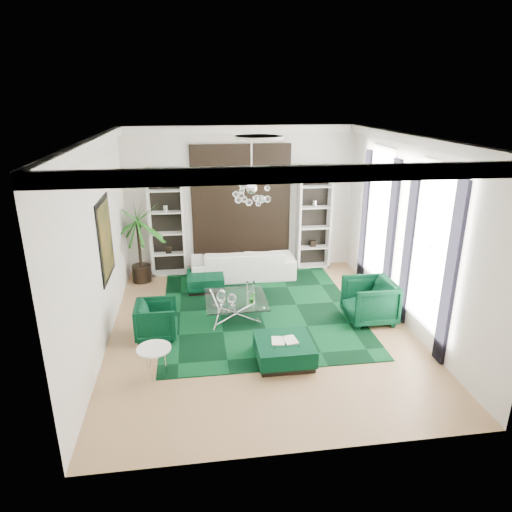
{
  "coord_description": "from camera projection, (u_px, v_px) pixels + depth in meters",
  "views": [
    {
      "loc": [
        -1.26,
        -8.23,
        4.5
      ],
      "look_at": [
        -0.02,
        0.5,
        1.38
      ],
      "focal_mm": 32.0,
      "sensor_mm": 36.0,
      "label": 1
    }
  ],
  "objects": [
    {
      "name": "curtain_near_a",
      "position": [
        450.0,
        276.0,
        7.62
      ],
      "size": [
        0.07,
        0.3,
        3.25
      ],
      "primitive_type": "cube",
      "color": "black",
      "rests_on": "floor"
    },
    {
      "name": "book",
      "position": [
        284.0,
        340.0,
        8.05
      ],
      "size": [
        0.46,
        0.31,
        0.03
      ],
      "primitive_type": "cube",
      "color": "white",
      "rests_on": "ottoman_front"
    },
    {
      "name": "ceiling_medallion",
      "position": [
        259.0,
        137.0,
        8.37
      ],
      "size": [
        0.9,
        0.9,
        0.05
      ],
      "primitive_type": "cylinder",
      "color": "white",
      "rests_on": "ceiling"
    },
    {
      "name": "curtain_far_a",
      "position": [
        391.0,
        235.0,
        9.86
      ],
      "size": [
        0.07,
        0.3,
        3.25
      ],
      "primitive_type": "cube",
      "color": "black",
      "rests_on": "floor"
    },
    {
      "name": "window_far",
      "position": [
        379.0,
        215.0,
        10.51
      ],
      "size": [
        0.03,
        1.1,
        2.9
      ],
      "primitive_type": "cube",
      "color": "white",
      "rests_on": "wall_right"
    },
    {
      "name": "window_near",
      "position": [
        431.0,
        247.0,
        8.27
      ],
      "size": [
        0.03,
        1.1,
        2.9
      ],
      "primitive_type": "cube",
      "color": "white",
      "rests_on": "wall_right"
    },
    {
      "name": "tapestry",
      "position": [
        241.0,
        200.0,
        11.94
      ],
      "size": [
        2.5,
        0.06,
        2.8
      ],
      "primitive_type": "cube",
      "color": "black",
      "rests_on": "wall_back"
    },
    {
      "name": "armchair_right",
      "position": [
        369.0,
        301.0,
        9.51
      ],
      "size": [
        0.99,
        0.96,
        0.9
      ],
      "primitive_type": "imported",
      "rotation": [
        0.0,
        0.0,
        -1.57
      ],
      "color": "black",
      "rests_on": "floor"
    },
    {
      "name": "sofa",
      "position": [
        243.0,
        263.0,
        11.81
      ],
      "size": [
        2.64,
        1.03,
        0.77
      ],
      "primitive_type": "imported",
      "rotation": [
        0.0,
        0.0,
        3.14
      ],
      "color": "white",
      "rests_on": "floor"
    },
    {
      "name": "painting",
      "position": [
        106.0,
        239.0,
        8.9
      ],
      "size": [
        0.04,
        1.3,
        1.6
      ],
      "primitive_type": "cube",
      "color": "black",
      "rests_on": "wall_left"
    },
    {
      "name": "rug",
      "position": [
        258.0,
        307.0,
        10.22
      ],
      "size": [
        4.2,
        5.0,
        0.02
      ],
      "primitive_type": "cube",
      "color": "black",
      "rests_on": "floor"
    },
    {
      "name": "wall_back",
      "position": [
        241.0,
        200.0,
        11.99
      ],
      "size": [
        6.0,
        0.02,
        3.8
      ],
      "primitive_type": "cube",
      "color": "silver",
      "rests_on": "ground"
    },
    {
      "name": "palm",
      "position": [
        138.0,
        232.0,
        11.25
      ],
      "size": [
        1.63,
        1.63,
        2.6
      ],
      "primitive_type": null,
      "color": "#21691B",
      "rests_on": "floor"
    },
    {
      "name": "ottoman_side",
      "position": [
        205.0,
        282.0,
        11.13
      ],
      "size": [
        0.88,
        0.88,
        0.39
      ],
      "primitive_type": "cube",
      "color": "black",
      "rests_on": "floor"
    },
    {
      "name": "shelving_left",
      "position": [
        167.0,
        223.0,
        11.71
      ],
      "size": [
        0.9,
        0.38,
        2.8
      ],
      "primitive_type": null,
      "color": "white",
      "rests_on": "floor"
    },
    {
      "name": "floor",
      "position": [
        261.0,
        328.0,
        9.35
      ],
      "size": [
        6.0,
        7.0,
        0.02
      ],
      "primitive_type": "cube",
      "color": "#A88258",
      "rests_on": "ground"
    },
    {
      "name": "wall_front",
      "position": [
        305.0,
        326.0,
        5.44
      ],
      "size": [
        6.0,
        0.02,
        3.8
      ],
      "primitive_type": "cube",
      "color": "silver",
      "rests_on": "ground"
    },
    {
      "name": "chandelier",
      "position": [
        251.0,
        188.0,
        8.57
      ],
      "size": [
        0.86,
        0.86,
        0.77
      ],
      "primitive_type": null,
      "color": "white",
      "rests_on": "ceiling"
    },
    {
      "name": "coffee_table",
      "position": [
        236.0,
        308.0,
        9.7
      ],
      "size": [
        1.27,
        1.27,
        0.44
      ],
      "primitive_type": null,
      "color": "white",
      "rests_on": "floor"
    },
    {
      "name": "ceiling",
      "position": [
        261.0,
        136.0,
        8.08
      ],
      "size": [
        6.0,
        7.0,
        0.02
      ],
      "primitive_type": "cube",
      "color": "white",
      "rests_on": "ground"
    },
    {
      "name": "crown_molding",
      "position": [
        261.0,
        143.0,
        8.11
      ],
      "size": [
        6.0,
        7.0,
        0.18
      ],
      "primitive_type": null,
      "color": "white",
      "rests_on": "ceiling"
    },
    {
      "name": "ottoman_front",
      "position": [
        284.0,
        351.0,
        8.12
      ],
      "size": [
        0.99,
        0.99,
        0.4
      ],
      "primitive_type": "cube",
      "color": "black",
      "rests_on": "floor"
    },
    {
      "name": "shelving_right",
      "position": [
        314.0,
        217.0,
        12.23
      ],
      "size": [
        0.9,
        0.38,
        2.8
      ],
      "primitive_type": null,
      "color": "white",
      "rests_on": "floor"
    },
    {
      "name": "wall_left",
      "position": [
        98.0,
        246.0,
        8.32
      ],
      "size": [
        0.02,
        7.0,
        3.8
      ],
      "primitive_type": "cube",
      "color": "silver",
      "rests_on": "ground"
    },
    {
      "name": "wall_right",
      "position": [
        410.0,
        233.0,
        9.11
      ],
      "size": [
        0.02,
        7.0,
        3.8
      ],
      "primitive_type": "cube",
      "color": "silver",
      "rests_on": "ground"
    },
    {
      "name": "table_plant",
      "position": [
        252.0,
        298.0,
        9.38
      ],
      "size": [
        0.14,
        0.11,
        0.25
      ],
      "primitive_type": "imported",
      "color": "#21691B",
      "rests_on": "coffee_table"
    },
    {
      "name": "curtain_far_b",
      "position": [
        365.0,
        217.0,
        11.32
      ],
      "size": [
        0.07,
        0.3,
        3.25
      ],
      "primitive_type": "cube",
      "color": "black",
      "rests_on": "floor"
    },
    {
      "name": "armchair_left",
      "position": [
        157.0,
        320.0,
        8.89
      ],
      "size": [
        0.8,
        0.78,
        0.73
      ],
      "primitive_type": "imported",
      "rotation": [
        0.0,
        0.0,
        1.57
      ],
      "color": "black",
      "rests_on": "floor"
    },
    {
      "name": "side_table",
      "position": [
        155.0,
        363.0,
        7.62
      ],
      "size": [
        0.57,
        0.57,
        0.55
      ],
      "primitive_type": "cylinder",
      "color": "white",
      "rests_on": "floor"
    },
    {
      "name": "curtain_near_b",
      "position": [
        408.0,
        247.0,
        9.08
      ],
      "size": [
        0.07,
        0.3,
        3.25
      ],
      "primitive_type": "cube",
      "color": "black",
      "rests_on": "floor"
    }
  ]
}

